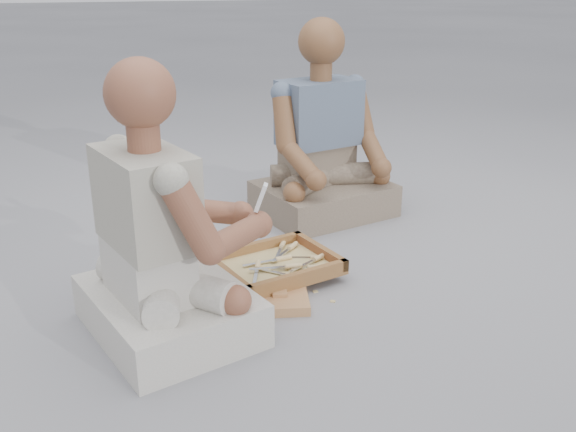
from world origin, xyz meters
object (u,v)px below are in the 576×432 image
object	(u,v)px
craftsman	(163,246)
companion	(323,152)
carved_panel	(234,292)
tool_tray	(275,266)

from	to	relation	value
craftsman	companion	xyz separation A→B (m)	(0.94, 0.98, 0.01)
craftsman	carved_panel	bearing A→B (deg)	106.29
tool_tray	companion	bearing A→B (deg)	56.35
carved_panel	companion	bearing A→B (deg)	50.18
companion	carved_panel	bearing A→B (deg)	36.11
craftsman	tool_tray	bearing A→B (deg)	103.52
tool_tray	companion	size ratio (longest dim) A/B	0.56
carved_panel	tool_tray	world-z (taller)	tool_tray
craftsman	companion	world-z (taller)	companion
carved_panel	craftsman	xyz separation A→B (m)	(-0.28, -0.19, 0.31)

